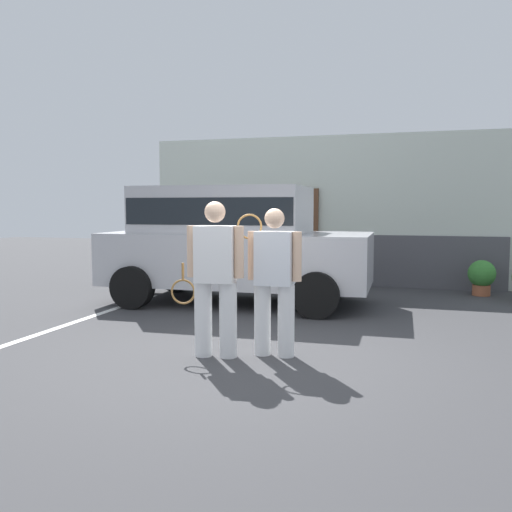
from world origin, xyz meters
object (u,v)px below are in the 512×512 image
Objects in this scene: parked_suv at (232,239)px; tennis_player_woman at (274,279)px; potted_plant_by_porch at (482,276)px; tennis_player_man at (215,277)px.

tennis_player_woman is (1.59, -3.13, -0.26)m from parked_suv.
potted_plant_by_porch is at bearing 24.83° from parked_suv.
potted_plant_by_porch is (3.37, 5.50, -0.53)m from tennis_player_man.
parked_suv is 6.80× the size of potted_plant_by_porch.
tennis_player_woman is at bearing -117.44° from potted_plant_by_porch.
tennis_player_man is 2.58× the size of potted_plant_by_porch.
tennis_player_man is at bearing -121.47° from potted_plant_by_porch.
potted_plant_by_porch is (2.74, 5.28, -0.50)m from tennis_player_woman.
tennis_player_man is (0.97, -3.36, -0.23)m from parked_suv.
tennis_player_woman is 2.47× the size of potted_plant_by_porch.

